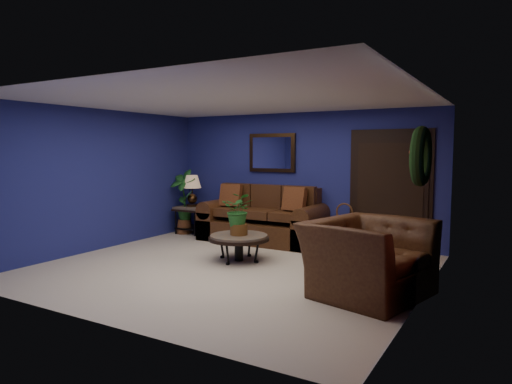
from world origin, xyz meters
The scene contains 18 objects.
floor centered at (0.00, 0.00, 0.00)m, with size 5.50×5.50×0.00m, color beige.
wall_back centered at (0.00, 2.50, 1.25)m, with size 5.50×0.04×2.50m, color navy.
wall_left centered at (-2.75, 0.00, 1.25)m, with size 0.04×5.00×2.50m, color navy.
wall_right_brick centered at (2.75, 0.00, 1.25)m, with size 0.04×5.00×2.50m, color maroon.
ceiling centered at (0.00, 0.00, 2.50)m, with size 5.50×5.00×0.02m, color silver.
crown_molding centered at (2.72, 0.00, 2.43)m, with size 0.03×5.00×0.14m, color white.
wall_mirror centered at (-0.60, 2.46, 1.72)m, with size 1.02×0.06×0.77m, color #3C2612.
closet_door centered at (1.75, 2.47, 1.05)m, with size 1.44×0.06×2.18m, color black.
wreath centered at (2.69, 0.05, 1.70)m, with size 0.72×0.72×0.16m, color black.
sofa centered at (-0.57, 2.09, 0.36)m, with size 2.42×1.04×1.09m.
coffee_table centered at (-0.15, 0.49, 0.36)m, with size 0.98×0.98×0.42m.
end_table centered at (-2.30, 2.05, 0.44)m, with size 0.63×0.63×0.58m.
table_lamp centered at (-2.30, 2.05, 0.99)m, with size 0.39×0.39×0.64m.
side_chair centered at (1.01, 2.11, 0.47)m, with size 0.38×0.38×0.83m.
armchair centered at (2.15, -0.20, 0.46)m, with size 1.41×1.23×0.92m, color #4A2C15.
coffee_plant centered at (-0.15, 0.49, 0.79)m, with size 0.60×0.55×0.68m.
floor_plant centered at (2.35, 1.04, 0.37)m, with size 0.37×0.32×0.74m.
tall_plant centered at (-2.45, 1.95, 0.73)m, with size 0.62×0.45×1.37m.
Camera 1 is at (3.71, -5.62, 1.77)m, focal length 32.00 mm.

